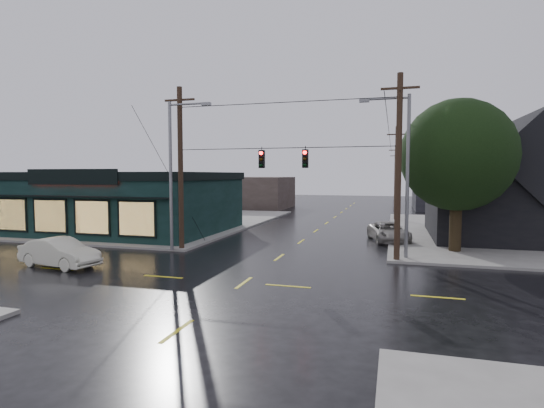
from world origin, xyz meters
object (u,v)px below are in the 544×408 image
(corner_tree, at_px, (458,155))
(utility_pole_ne, at_px, (396,262))
(sedan_cream, at_px, (60,253))
(utility_pole_nw, at_px, (182,250))
(suv_silver, at_px, (389,232))

(corner_tree, xyz_separation_m, utility_pole_ne, (-3.41, -3.69, -5.90))
(corner_tree, distance_m, sedan_cream, 22.99)
(utility_pole_ne, distance_m, sedan_cream, 17.85)
(corner_tree, xyz_separation_m, utility_pole_nw, (-16.41, -3.69, -5.90))
(sedan_cream, distance_m, suv_silver, 21.04)
(corner_tree, bearing_deg, sedan_cream, -154.23)
(utility_pole_nw, height_order, suv_silver, utility_pole_nw)
(utility_pole_nw, distance_m, sedan_cream, 7.17)
(corner_tree, bearing_deg, suv_silver, 137.38)
(sedan_cream, relative_size, suv_silver, 0.91)
(corner_tree, distance_m, suv_silver, 7.44)
(utility_pole_ne, relative_size, suv_silver, 2.05)
(corner_tree, distance_m, utility_pole_nw, 17.82)
(utility_pole_nw, xyz_separation_m, sedan_cream, (-3.77, -6.06, 0.74))
(corner_tree, distance_m, utility_pole_ne, 7.75)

